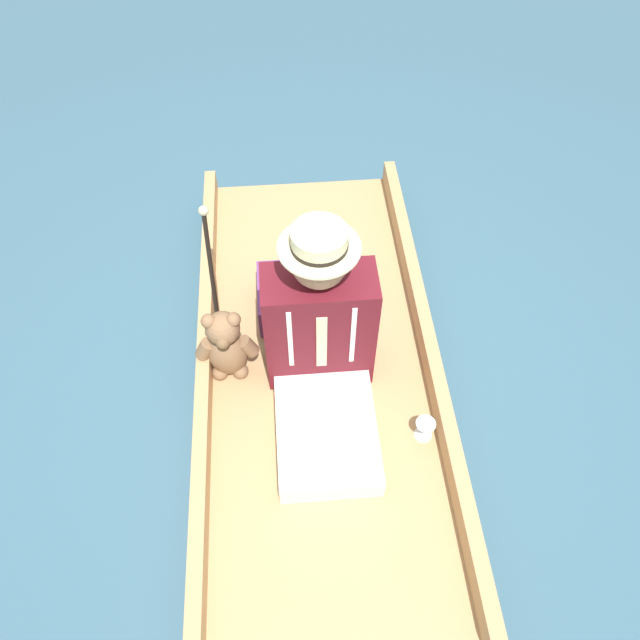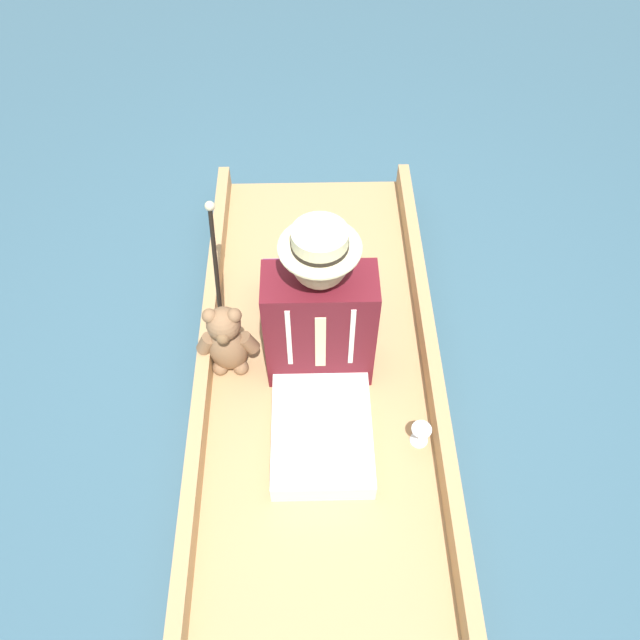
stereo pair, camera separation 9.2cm
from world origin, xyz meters
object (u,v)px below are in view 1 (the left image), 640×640
object	(u,v)px
teddy_bear	(226,346)
seated_person	(321,342)
wine_glass	(425,427)
walking_cane	(211,270)

from	to	relation	value
teddy_bear	seated_person	bearing A→B (deg)	166.39
seated_person	wine_glass	bearing A→B (deg)	140.01
teddy_bear	wine_glass	size ratio (longest dim) A/B	3.90
teddy_bear	walking_cane	xyz separation A→B (m)	(0.04, -0.26, 0.21)
teddy_bear	wine_glass	distance (m)	0.93
seated_person	walking_cane	world-z (taller)	seated_person
wine_glass	walking_cane	distance (m)	1.14
wine_glass	walking_cane	xyz separation A→B (m)	(0.87, -0.67, 0.33)
seated_person	wine_glass	world-z (taller)	seated_person
wine_glass	walking_cane	size ratio (longest dim) A/B	0.15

